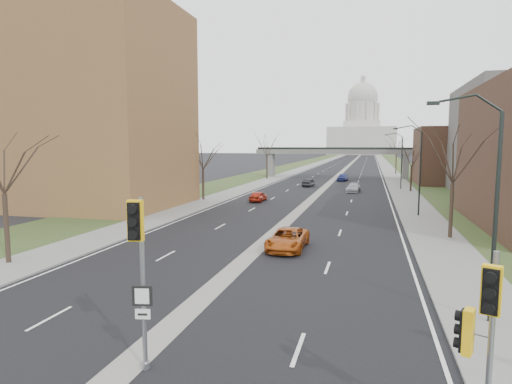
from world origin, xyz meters
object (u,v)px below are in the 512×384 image
at_px(signal_pole_right, 482,326).
at_px(car_right_mid, 353,188).
at_px(car_left_near, 258,196).
at_px(car_right_far, 343,177).
at_px(car_right_near, 288,239).
at_px(car_left_far, 309,183).
at_px(signal_pole_median, 139,253).

xyz_separation_m(signal_pole_right, car_right_mid, (-4.77, 54.52, -2.42)).
distance_m(car_left_near, car_right_far, 34.51).
bearing_deg(car_right_near, car_right_far, 90.66).
bearing_deg(car_right_far, signal_pole_right, -78.60).
distance_m(car_left_far, car_right_mid, 10.26).
bearing_deg(car_left_far, car_right_mid, 144.64).
relative_size(car_left_near, car_right_mid, 0.87).
height_order(car_left_near, car_right_mid, car_left_near).
xyz_separation_m(signal_pole_median, signal_pole_right, (8.88, -1.26, -0.68)).
height_order(car_left_near, car_left_far, car_left_near).
relative_size(car_left_far, car_right_mid, 0.87).
height_order(car_left_far, car_right_mid, car_right_mid).
height_order(signal_pole_right, car_left_far, signal_pole_right).
height_order(signal_pole_median, car_right_far, signal_pole_median).
bearing_deg(car_right_near, signal_pole_median, -93.87).
bearing_deg(car_right_near, car_left_near, 110.04).
relative_size(signal_pole_median, car_left_near, 1.40).
bearing_deg(car_right_mid, car_right_far, 103.49).
height_order(signal_pole_median, car_left_near, signal_pole_median).
xyz_separation_m(car_right_near, car_right_mid, (2.81, 36.77, -0.05)).
bearing_deg(car_right_near, car_left_far, 96.91).
relative_size(signal_pole_median, signal_pole_right, 1.15).
relative_size(signal_pole_right, car_right_far, 1.08).
relative_size(signal_pole_median, car_right_mid, 1.22).
bearing_deg(car_right_far, car_left_near, -97.95).
relative_size(car_left_near, car_right_near, 0.77).
bearing_deg(car_right_far, car_right_mid, -76.33).
height_order(signal_pole_median, car_right_near, signal_pole_median).
bearing_deg(car_left_far, car_left_near, 87.96).
height_order(signal_pole_right, car_right_near, signal_pole_right).
xyz_separation_m(signal_pole_right, car_right_far, (-7.58, 74.25, -2.32)).
bearing_deg(signal_pole_median, car_right_far, 76.76).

